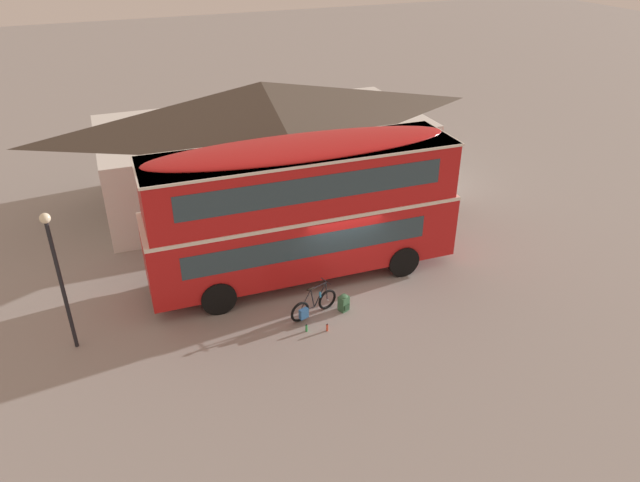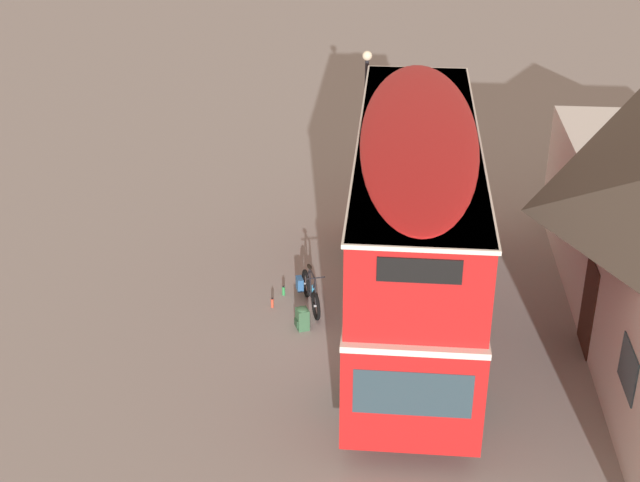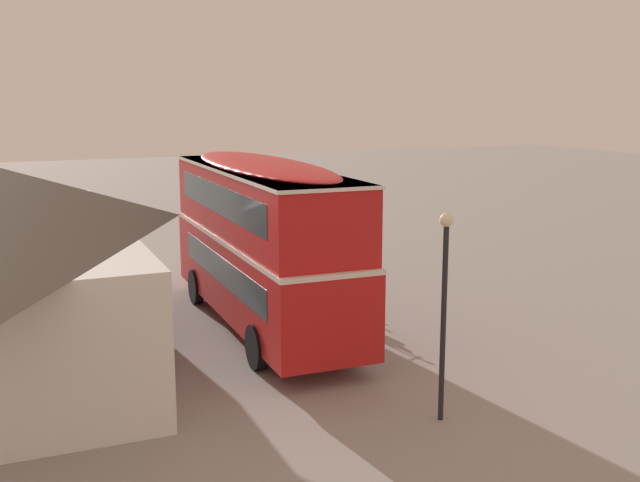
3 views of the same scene
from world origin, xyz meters
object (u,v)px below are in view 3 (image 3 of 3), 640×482
object	(u,v)px
water_bottle_red_squeeze	(370,314)
street_lamp	(444,293)
double_decker_bus	(262,236)
touring_bicycle	(346,310)
backpack_on_ground	(334,304)
water_bottle_green_metal	(373,320)

from	to	relation	value
water_bottle_red_squeeze	street_lamp	size ratio (longest dim) A/B	0.06
double_decker_bus	touring_bicycle	size ratio (longest dim) A/B	6.09
touring_bicycle	street_lamp	world-z (taller)	street_lamp
backpack_on_ground	water_bottle_red_squeeze	distance (m)	1.19
double_decker_bus	water_bottle_green_metal	xyz separation A→B (m)	(-1.05, -2.98, -2.53)
double_decker_bus	water_bottle_red_squeeze	bearing A→B (deg)	-98.51
touring_bicycle	double_decker_bus	bearing A→B (deg)	75.67
backpack_on_ground	water_bottle_green_metal	bearing A→B (deg)	-159.05
double_decker_bus	backpack_on_ground	world-z (taller)	double_decker_bus
touring_bicycle	water_bottle_red_squeeze	xyz separation A→B (m)	(0.12, -0.87, -0.26)
touring_bicycle	water_bottle_red_squeeze	bearing A→B (deg)	-82.38
double_decker_bus	backpack_on_ground	xyz separation A→B (m)	(0.41, -2.42, -2.36)
street_lamp	touring_bicycle	bearing A→B (deg)	-10.11
backpack_on_ground	water_bottle_green_metal	world-z (taller)	backpack_on_ground
backpack_on_ground	water_bottle_green_metal	size ratio (longest dim) A/B	2.26
double_decker_bus	street_lamp	bearing A→B (deg)	-171.46
touring_bicycle	water_bottle_red_squeeze	size ratio (longest dim) A/B	6.79
backpack_on_ground	touring_bicycle	bearing A→B (deg)	174.62
water_bottle_red_squeeze	street_lamp	xyz separation A→B (m)	(-6.93, 2.08, 2.54)
water_bottle_green_metal	street_lamp	xyz separation A→B (m)	(-6.36, 1.87, 2.54)
touring_bicycle	street_lamp	size ratio (longest dim) A/B	0.40
touring_bicycle	water_bottle_red_squeeze	distance (m)	0.91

